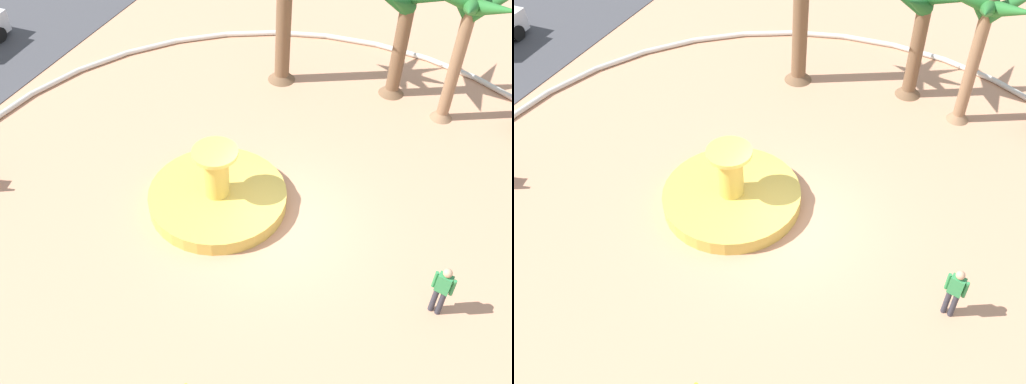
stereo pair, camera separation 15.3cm
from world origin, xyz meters
The scene contains 6 objects.
ground_plane centered at (0.00, 0.00, 0.00)m, with size 80.00×80.00×0.00m, color tan.
plaza_curb centered at (0.00, 0.00, 0.10)m, with size 21.55×21.55×0.20m, color silver.
fountain centered at (0.06, 1.80, 0.30)m, with size 4.07×4.07×2.02m.
palm_tree_near_fountain centered at (6.99, -3.38, 3.78)m, with size 3.65×3.45×5.00m.
palm_tree_by_curb centered at (7.76, -1.39, 3.28)m, with size 3.80×3.68×4.59m.
person_cyclist_photo centered at (-1.07, -4.86, 0.92)m, with size 0.25×0.52×1.65m.
Camera 2 is at (-10.32, -4.35, 12.26)m, focal length 40.48 mm.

